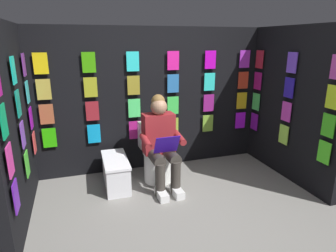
% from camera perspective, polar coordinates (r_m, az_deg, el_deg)
% --- Properties ---
extents(ground_plane, '(30.00, 30.00, 0.00)m').
position_cam_1_polar(ground_plane, '(3.10, 6.34, -20.14)').
color(ground_plane, gray).
extents(display_wall_back, '(3.37, 0.14, 2.03)m').
position_cam_1_polar(display_wall_back, '(4.26, -3.05, 5.16)').
color(display_wall_back, black).
rests_on(display_wall_back, ground).
extents(display_wall_left, '(0.14, 1.73, 2.03)m').
position_cam_1_polar(display_wall_left, '(4.24, 23.04, 3.84)').
color(display_wall_left, black).
rests_on(display_wall_left, ground).
extents(display_wall_right, '(0.14, 1.73, 2.03)m').
position_cam_1_polar(display_wall_right, '(3.29, -28.05, -0.14)').
color(display_wall_right, black).
rests_on(display_wall_right, ground).
extents(toilet, '(0.41, 0.56, 0.77)m').
position_cam_1_polar(toilet, '(4.01, -2.28, -5.82)').
color(toilet, white).
rests_on(toilet, ground).
extents(person_reading, '(0.53, 0.69, 1.19)m').
position_cam_1_polar(person_reading, '(3.71, -1.32, -3.16)').
color(person_reading, maroon).
rests_on(person_reading, ground).
extents(comic_longbox_near, '(0.32, 0.72, 0.38)m').
position_cam_1_polar(comic_longbox_near, '(3.91, -10.12, -8.85)').
color(comic_longbox_near, silver).
rests_on(comic_longbox_near, ground).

